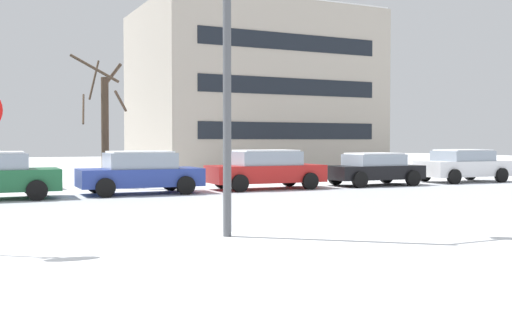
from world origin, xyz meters
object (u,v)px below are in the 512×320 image
parked_car_red (266,169)px  street_lamp (242,51)px  parked_car_black (374,169)px  parked_car_white (463,165)px  parked_car_blue (140,172)px

parked_car_red → street_lamp: bearing=-119.3°
parked_car_black → parked_car_white: 4.90m
parked_car_white → parked_car_red: bearing=178.6°
parked_car_black → street_lamp: bearing=-137.1°
parked_car_white → street_lamp: bearing=-147.6°
parked_car_black → parked_car_white: (4.90, -0.00, 0.05)m
parked_car_blue → parked_car_white: parked_car_blue is taller
parked_car_blue → parked_car_black: (9.79, -0.27, -0.06)m
parked_car_red → parked_car_black: size_ratio=1.12×
parked_car_red → parked_car_blue: bearing=179.7°
parked_car_white → parked_car_black: bearing=180.0°
street_lamp → parked_car_black: (10.51, 9.77, -2.90)m
parked_car_red → parked_car_white: parked_car_red is taller
street_lamp → parked_car_black: bearing=42.9°
parked_car_red → parked_car_white: (9.79, -0.25, -0.01)m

